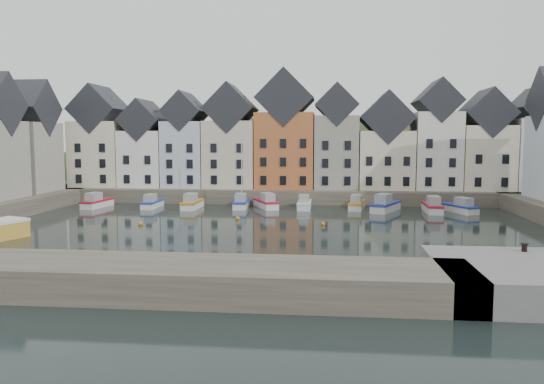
# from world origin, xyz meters

# --- Properties ---
(ground) EXTENTS (260.00, 260.00, 0.00)m
(ground) POSITION_xyz_m (0.00, 0.00, 0.00)
(ground) COLOR black
(ground) RESTS_ON ground
(far_quay) EXTENTS (90.00, 16.00, 2.00)m
(far_quay) POSITION_xyz_m (0.00, 30.00, 1.00)
(far_quay) COLOR #4A4338
(far_quay) RESTS_ON ground
(near_wall) EXTENTS (50.00, 6.00, 2.00)m
(near_wall) POSITION_xyz_m (-10.00, -22.00, 1.00)
(near_wall) COLOR #4A4338
(near_wall) RESTS_ON ground
(hillside) EXTENTS (153.60, 70.40, 64.00)m
(hillside) POSITION_xyz_m (0.02, 56.00, -17.96)
(hillside) COLOR #242F17
(hillside) RESTS_ON ground
(far_terrace) EXTENTS (72.37, 8.16, 17.78)m
(far_terrace) POSITION_xyz_m (3.21, 28.00, 8.88)
(far_terrace) COLOR #EBE4C5
(far_terrace) RESTS_ON far_quay
(left_terrace) EXTENTS (7.65, 17.00, 15.69)m
(left_terrace) POSITION_xyz_m (-36.00, 13.50, 8.88)
(left_terrace) COLOR gray
(left_terrace) RESTS_ON left_quay
(mooring_buoys) EXTENTS (20.50, 5.50, 0.50)m
(mooring_buoys) POSITION_xyz_m (-4.00, 5.33, 0.15)
(mooring_buoys) COLOR #C17716
(mooring_buoys) RESTS_ON ground
(boat_a) EXTENTS (2.52, 6.26, 2.34)m
(boat_a) POSITION_xyz_m (-25.22, 16.90, 0.70)
(boat_a) COLOR silver
(boat_a) RESTS_ON ground
(boat_b) EXTENTS (1.76, 5.56, 2.13)m
(boat_b) POSITION_xyz_m (-17.50, 17.38, 0.63)
(boat_b) COLOR silver
(boat_b) RESTS_ON ground
(boat_c) EXTENTS (1.96, 6.16, 2.36)m
(boat_c) POSITION_xyz_m (-11.78, 17.05, 0.70)
(boat_c) COLOR silver
(boat_c) RESTS_ON ground
(boat_d) EXTENTS (2.09, 5.99, 11.30)m
(boat_d) POSITION_xyz_m (-5.25, 18.45, 0.73)
(boat_d) COLOR silver
(boat_d) RESTS_ON ground
(boat_e) EXTENTS (4.22, 6.35, 2.35)m
(boat_e) POSITION_xyz_m (-1.84, 18.73, 0.70)
(boat_e) COLOR silver
(boat_e) RESTS_ON ground
(boat_f) EXTENTS (1.81, 5.71, 2.19)m
(boat_f) POSITION_xyz_m (3.39, 18.38, 0.65)
(boat_f) COLOR silver
(boat_f) RESTS_ON ground
(boat_g) EXTENTS (2.70, 6.05, 2.24)m
(boat_g) POSITION_xyz_m (10.45, 18.66, 0.67)
(boat_g) COLOR silver
(boat_g) RESTS_ON ground
(boat_h) EXTENTS (4.73, 7.03, 2.60)m
(boat_h) POSITION_xyz_m (14.03, 16.84, 0.77)
(boat_h) COLOR silver
(boat_h) RESTS_ON ground
(boat_i) EXTENTS (2.14, 6.31, 2.40)m
(boat_i) POSITION_xyz_m (20.01, 16.63, 0.71)
(boat_i) COLOR silver
(boat_i) RESTS_ON ground
(boat_j) EXTENTS (4.08, 6.03, 2.23)m
(boat_j) POSITION_xyz_m (23.49, 16.69, 0.66)
(boat_j) COLOR silver
(boat_j) RESTS_ON ground
(mooring_bollard) EXTENTS (0.48, 0.48, 0.56)m
(mooring_bollard) POSITION_xyz_m (19.52, -16.50, 2.31)
(mooring_bollard) COLOR black
(mooring_bollard) RESTS_ON near_quay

